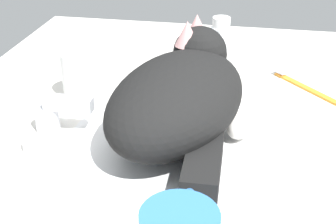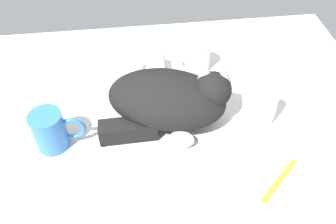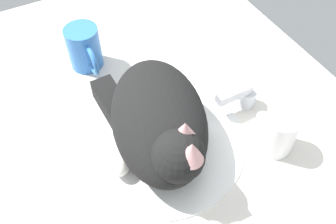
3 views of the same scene
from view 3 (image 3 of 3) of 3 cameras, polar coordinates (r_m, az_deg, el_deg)
name	(u,v)px [view 3 (image 3 of 3)]	position (r cm, az deg, el deg)	size (l,w,h in cm)	color
ground_plane	(159,145)	(70.56, -1.32, -5.17)	(110.00, 82.50, 3.00)	silver
sink_basin	(159,140)	(69.03, -1.35, -4.30)	(31.96, 31.96, 0.70)	white
faucet	(243,97)	(74.32, 11.56, 2.25)	(13.83, 9.06, 5.86)	silver
cat	(158,122)	(63.11, -1.48, -1.60)	(31.24, 23.59, 14.76)	black
coffee_mug	(85,48)	(81.71, -12.76, 9.58)	(11.51, 7.16, 9.45)	#3372C6
rinse_cup	(279,133)	(68.06, 16.73, -3.10)	(6.14, 6.14, 8.38)	white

